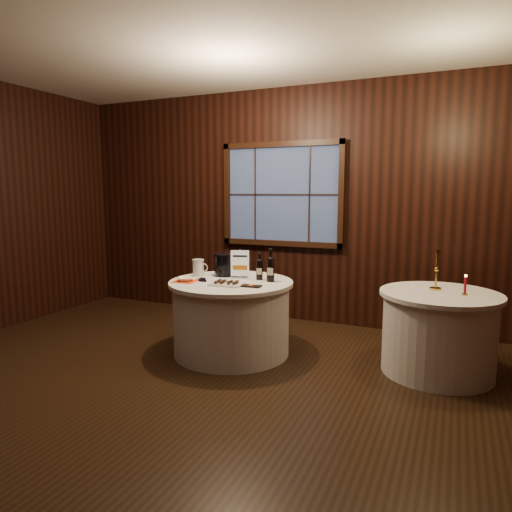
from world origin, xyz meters
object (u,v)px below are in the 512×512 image
at_px(port_bottle_left, 259,268).
at_px(grape_bunch, 203,279).
at_px(chocolate_box, 251,286).
at_px(main_table, 231,317).
at_px(brass_candlestick, 436,275).
at_px(ice_bucket, 225,264).
at_px(cracker_bowl, 185,279).
at_px(chocolate_plate, 227,283).
at_px(sign_stand, 240,269).
at_px(red_candle, 465,287).
at_px(glass_pitcher, 198,268).
at_px(side_table, 438,333).
at_px(port_bottle_right, 270,267).

distance_m(port_bottle_left, grape_bunch, 0.59).
bearing_deg(grape_bunch, chocolate_box, -5.55).
bearing_deg(main_table, brass_candlestick, 11.67).
xyz_separation_m(port_bottle_left, brass_candlestick, (1.71, 0.21, 0.01)).
height_order(main_table, ice_bucket, ice_bucket).
xyz_separation_m(chocolate_box, cracker_bowl, (-0.73, -0.03, 0.02)).
height_order(chocolate_plate, grape_bunch, chocolate_plate).
relative_size(sign_stand, ice_bucket, 1.27).
xyz_separation_m(sign_stand, red_candle, (2.18, 0.09, -0.03)).
xyz_separation_m(main_table, glass_pitcher, (-0.45, 0.10, 0.48)).
height_order(grape_bunch, brass_candlestick, brass_candlestick).
relative_size(main_table, side_table, 1.19).
xyz_separation_m(port_bottle_left, port_bottle_right, (0.14, -0.04, 0.02)).
relative_size(main_table, red_candle, 6.81).
bearing_deg(main_table, red_candle, 6.64).
distance_m(main_table, glass_pitcher, 0.66).
bearing_deg(ice_bucket, grape_bunch, -99.29).
distance_m(chocolate_box, red_candle, 1.94).
height_order(port_bottle_right, chocolate_box, port_bottle_right).
height_order(port_bottle_left, chocolate_box, port_bottle_left).
bearing_deg(chocolate_plate, chocolate_box, 6.02).
relative_size(main_table, brass_candlestick, 3.37).
bearing_deg(cracker_bowl, glass_pitcher, 95.11).
height_order(port_bottle_left, brass_candlestick, brass_candlestick).
bearing_deg(grape_bunch, chocolate_plate, -14.54).
bearing_deg(cracker_bowl, brass_candlestick, 14.53).
relative_size(ice_bucket, glass_pitcher, 1.32).
xyz_separation_m(chocolate_plate, brass_candlestick, (1.89, 0.61, 0.12)).
xyz_separation_m(side_table, port_bottle_right, (-1.62, -0.16, 0.53)).
bearing_deg(port_bottle_left, sign_stand, 166.78).
bearing_deg(chocolate_box, port_bottle_left, 97.82).
height_order(ice_bucket, chocolate_box, ice_bucket).
relative_size(port_bottle_right, grape_bunch, 2.05).
relative_size(port_bottle_right, glass_pitcher, 1.83).
relative_size(side_table, red_candle, 5.75).
bearing_deg(red_candle, ice_bucket, -179.43).
bearing_deg(main_table, chocolate_plate, -74.34).
height_order(side_table, port_bottle_right, port_bottle_right).
bearing_deg(sign_stand, port_bottle_right, -22.86).
distance_m(port_bottle_right, cracker_bowl, 0.88).
bearing_deg(port_bottle_right, ice_bucket, 152.45).
distance_m(port_bottle_left, chocolate_plate, 0.45).
height_order(main_table, side_table, same).
relative_size(main_table, chocolate_box, 6.53).
bearing_deg(port_bottle_left, main_table, -160.60).
xyz_separation_m(side_table, chocolate_box, (-1.69, -0.48, 0.39)).
xyz_separation_m(cracker_bowl, red_candle, (2.62, 0.47, 0.05)).
bearing_deg(cracker_bowl, ice_bucket, 63.22).
xyz_separation_m(main_table, port_bottle_right, (0.38, 0.14, 0.53)).
bearing_deg(red_candle, port_bottle_right, -176.45).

